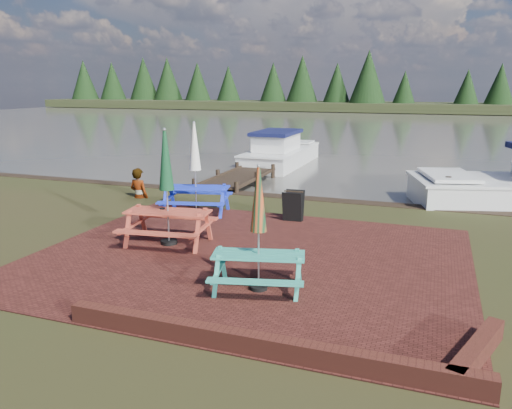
{
  "coord_description": "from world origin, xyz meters",
  "views": [
    {
      "loc": [
        3.58,
        -8.39,
        3.6
      ],
      "look_at": [
        -0.09,
        1.75,
        1.0
      ],
      "focal_mm": 35.0,
      "sensor_mm": 36.0,
      "label": 1
    }
  ],
  "objects_px": {
    "picnic_table_teal": "(259,248)",
    "picnic_table_red": "(168,206)",
    "jetty": "(257,169)",
    "chalkboard": "(293,206)",
    "boat_jetty": "(280,154)",
    "person": "(138,169)",
    "picnic_table_blue": "(196,183)"
  },
  "relations": [
    {
      "from": "jetty",
      "to": "picnic_table_red",
      "type": "bearing_deg",
      "value": -81.75
    },
    {
      "from": "picnic_table_teal",
      "to": "chalkboard",
      "type": "relative_size",
      "value": 2.7
    },
    {
      "from": "boat_jetty",
      "to": "person",
      "type": "height_order",
      "value": "person"
    },
    {
      "from": "picnic_table_teal",
      "to": "picnic_table_red",
      "type": "distance_m",
      "value": 3.33
    },
    {
      "from": "jetty",
      "to": "chalkboard",
      "type": "bearing_deg",
      "value": -63.18
    },
    {
      "from": "picnic_table_teal",
      "to": "jetty",
      "type": "distance_m",
      "value": 12.56
    },
    {
      "from": "picnic_table_red",
      "to": "boat_jetty",
      "type": "xyz_separation_m",
      "value": [
        -1.38,
        13.1,
        -0.56
      ]
    },
    {
      "from": "picnic_table_blue",
      "to": "jetty",
      "type": "xyz_separation_m",
      "value": [
        -0.77,
        7.26,
        -0.79
      ]
    },
    {
      "from": "picnic_table_teal",
      "to": "chalkboard",
      "type": "bearing_deg",
      "value": 84.49
    },
    {
      "from": "person",
      "to": "chalkboard",
      "type": "bearing_deg",
      "value": 179.35
    },
    {
      "from": "jetty",
      "to": "boat_jetty",
      "type": "xyz_separation_m",
      "value": [
        0.07,
        3.07,
        0.25
      ]
    },
    {
      "from": "picnic_table_teal",
      "to": "boat_jetty",
      "type": "relative_size",
      "value": 0.35
    },
    {
      "from": "picnic_table_red",
      "to": "boat_jetty",
      "type": "bearing_deg",
      "value": 88.41
    },
    {
      "from": "picnic_table_teal",
      "to": "person",
      "type": "bearing_deg",
      "value": 123.26
    },
    {
      "from": "jetty",
      "to": "person",
      "type": "distance_m",
      "value": 6.37
    },
    {
      "from": "chalkboard",
      "to": "person",
      "type": "xyz_separation_m",
      "value": [
        -5.53,
        1.1,
        0.53
      ]
    },
    {
      "from": "jetty",
      "to": "person",
      "type": "height_order",
      "value": "person"
    },
    {
      "from": "picnic_table_blue",
      "to": "boat_jetty",
      "type": "height_order",
      "value": "picnic_table_blue"
    },
    {
      "from": "picnic_table_teal",
      "to": "person",
      "type": "relative_size",
      "value": 1.17
    },
    {
      "from": "person",
      "to": "picnic_table_teal",
      "type": "bearing_deg",
      "value": 147.68
    },
    {
      "from": "picnic_table_blue",
      "to": "chalkboard",
      "type": "distance_m",
      "value": 2.87
    },
    {
      "from": "picnic_table_blue",
      "to": "picnic_table_red",
      "type": "bearing_deg",
      "value": -89.82
    },
    {
      "from": "picnic_table_teal",
      "to": "picnic_table_blue",
      "type": "height_order",
      "value": "picnic_table_blue"
    },
    {
      "from": "picnic_table_blue",
      "to": "person",
      "type": "bearing_deg",
      "value": 141.51
    },
    {
      "from": "picnic_table_red",
      "to": "person",
      "type": "distance_m",
      "value": 5.25
    },
    {
      "from": "picnic_table_red",
      "to": "picnic_table_blue",
      "type": "xyz_separation_m",
      "value": [
        -0.68,
        2.76,
        -0.02
      ]
    },
    {
      "from": "jetty",
      "to": "boat_jetty",
      "type": "distance_m",
      "value": 3.08
    },
    {
      "from": "picnic_table_teal",
      "to": "picnic_table_red",
      "type": "relative_size",
      "value": 0.85
    },
    {
      "from": "picnic_table_teal",
      "to": "jetty",
      "type": "relative_size",
      "value": 0.25
    },
    {
      "from": "chalkboard",
      "to": "picnic_table_red",
      "type": "bearing_deg",
      "value": -129.5
    },
    {
      "from": "picnic_table_blue",
      "to": "chalkboard",
      "type": "xyz_separation_m",
      "value": [
        2.83,
        0.15,
        -0.47
      ]
    },
    {
      "from": "chalkboard",
      "to": "person",
      "type": "relative_size",
      "value": 0.43
    }
  ]
}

